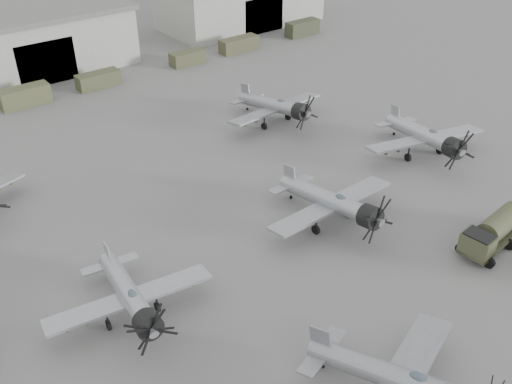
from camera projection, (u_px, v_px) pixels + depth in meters
ground at (325, 304)px, 42.98m from camera, size 220.00×220.00×0.00m
hangar_center at (28, 41)px, 81.72m from camera, size 29.00×14.80×8.70m
support_truck_3 at (25, 96)px, 72.81m from camera, size 6.28×2.20×2.45m
support_truck_4 at (98, 80)px, 78.11m from camera, size 5.91×2.20×2.03m
support_truck_5 at (188, 58)px, 85.55m from camera, size 5.36×2.20×1.99m
support_truck_6 at (239, 44)px, 90.45m from camera, size 6.53×2.20×2.19m
support_truck_7 at (302, 28)px, 97.33m from camera, size 6.15×2.20×2.48m
aircraft_near_1 at (406, 382)px, 34.04m from camera, size 12.99×11.70×5.21m
aircraft_mid_1 at (131, 298)px, 40.33m from camera, size 12.34×11.11×4.90m
aircraft_mid_2 at (335, 203)px, 50.07m from camera, size 13.31×11.97×5.35m
aircraft_mid_3 at (428, 137)px, 60.53m from camera, size 13.73×12.36×5.48m
aircraft_far_1 at (277, 106)px, 67.42m from camera, size 13.05×11.75×5.22m
fuel_tanker at (494, 230)px, 47.93m from camera, size 7.80×4.00×2.93m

